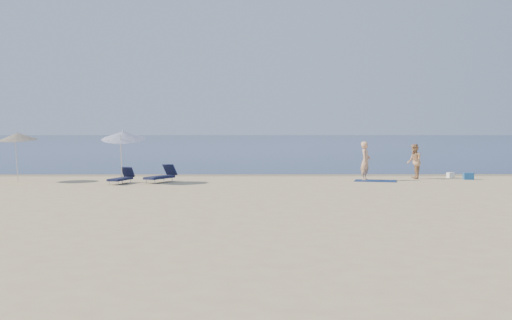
{
  "coord_description": "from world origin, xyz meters",
  "views": [
    {
      "loc": [
        -2.94,
        -15.16,
        2.63
      ],
      "look_at": [
        -2.72,
        16.0,
        1.0
      ],
      "focal_mm": 45.0,
      "sensor_mm": 36.0,
      "label": 1
    }
  ],
  "objects": [
    {
      "name": "person_right",
      "position": [
        5.25,
        16.92,
        0.88
      ],
      "size": [
        0.74,
        0.91,
        1.76
      ],
      "primitive_type": "imported",
      "rotation": [
        0.0,
        0.0,
        -1.65
      ],
      "color": "tan",
      "rests_on": "ground"
    },
    {
      "name": "umbrella_far",
      "position": [
        -14.05,
        15.33,
        2.16
      ],
      "size": [
        2.2,
        2.22,
        2.46
      ],
      "rotation": [
        0.0,
        0.0,
        -0.22
      ],
      "color": "silver",
      "rests_on": "ground"
    },
    {
      "name": "lounger_right",
      "position": [
        -7.2,
        14.97,
        0.3
      ],
      "size": [
        1.45,
        1.95,
        0.83
      ],
      "rotation": [
        0.0,
        0.0,
        -0.5
      ],
      "color": "#151A3A",
      "rests_on": "ground"
    },
    {
      "name": "umbrella_near",
      "position": [
        -8.86,
        14.41,
        2.22
      ],
      "size": [
        2.13,
        2.16,
        2.63
      ],
      "rotation": [
        0.0,
        0.0,
        0.07
      ],
      "color": "silver",
      "rests_on": "ground"
    },
    {
      "name": "white_bag",
      "position": [
        7.27,
        17.53,
        0.14
      ],
      "size": [
        0.39,
        0.36,
        0.28
      ],
      "primitive_type": "cube",
      "rotation": [
        0.0,
        0.0,
        0.31
      ],
      "color": "white",
      "rests_on": "ground"
    },
    {
      "name": "lounger_left",
      "position": [
        -8.93,
        14.27,
        0.27
      ],
      "size": [
        1.02,
        1.79,
        0.75
      ],
      "rotation": [
        0.0,
        0.0,
        -0.29
      ],
      "color": "#131734",
      "rests_on": "ground"
    },
    {
      "name": "blue_cooler",
      "position": [
        7.82,
        16.44,
        0.17
      ],
      "size": [
        0.5,
        0.38,
        0.34
      ],
      "primitive_type": "cube",
      "rotation": [
        0.0,
        0.0,
        -0.08
      ],
      "color": "#1B5495",
      "rests_on": "ground"
    },
    {
      "name": "beach_towel",
      "position": [
        3.04,
        15.57,
        0.02
      ],
      "size": [
        2.18,
        1.55,
        0.03
      ],
      "primitive_type": "cube",
      "rotation": [
        0.0,
        0.0,
        -0.25
      ],
      "color": "navy",
      "rests_on": "ground"
    },
    {
      "name": "person_left",
      "position": [
        2.61,
        15.92,
        0.95
      ],
      "size": [
        0.69,
        0.82,
        1.9
      ],
      "primitive_type": "imported",
      "rotation": [
        0.0,
        0.0,
        1.17
      ],
      "color": "tan",
      "rests_on": "ground"
    },
    {
      "name": "sea",
      "position": [
        0.0,
        100.0,
        0.0
      ],
      "size": [
        240.0,
        160.0,
        0.01
      ],
      "primitive_type": "cube",
      "color": "#0C1B49",
      "rests_on": "ground"
    },
    {
      "name": "wet_sand_strip",
      "position": [
        0.0,
        19.4,
        0.0
      ],
      "size": [
        240.0,
        1.6,
        0.0
      ],
      "primitive_type": "cube",
      "color": "#847254",
      "rests_on": "ground"
    },
    {
      "name": "ground",
      "position": [
        0.0,
        0.0,
        0.0
      ],
      "size": [
        160.0,
        160.0,
        0.0
      ],
      "primitive_type": "plane",
      "color": "#C9B486",
      "rests_on": "ground"
    }
  ]
}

